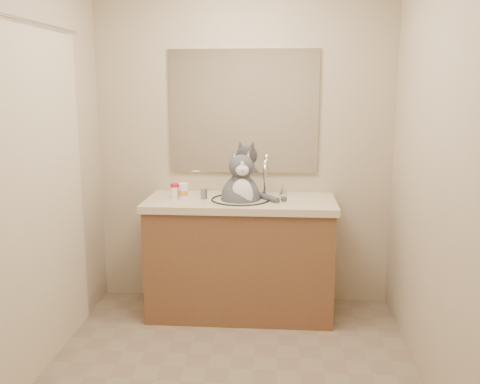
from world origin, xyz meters
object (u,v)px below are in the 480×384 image
object	(u,v)px
cat	(241,196)
pill_bottle_redcap	(175,191)
pill_bottle_orange	(183,191)
grey_canister	(204,194)

from	to	relation	value
cat	pill_bottle_redcap	bearing A→B (deg)	167.87
cat	pill_bottle_orange	distance (m)	0.41
pill_bottle_redcap	grey_canister	xyz separation A→B (m)	(0.21, -0.01, -0.02)
pill_bottle_redcap	grey_canister	distance (m)	0.21
cat	pill_bottle_redcap	size ratio (longest dim) A/B	5.34
pill_bottle_orange	grey_canister	xyz separation A→B (m)	(0.15, 0.01, -0.02)
pill_bottle_redcap	pill_bottle_orange	xyz separation A→B (m)	(0.07, -0.02, -0.00)
pill_bottle_orange	pill_bottle_redcap	bearing A→B (deg)	165.30
cat	grey_canister	size ratio (longest dim) A/B	7.66
cat	pill_bottle_orange	world-z (taller)	cat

